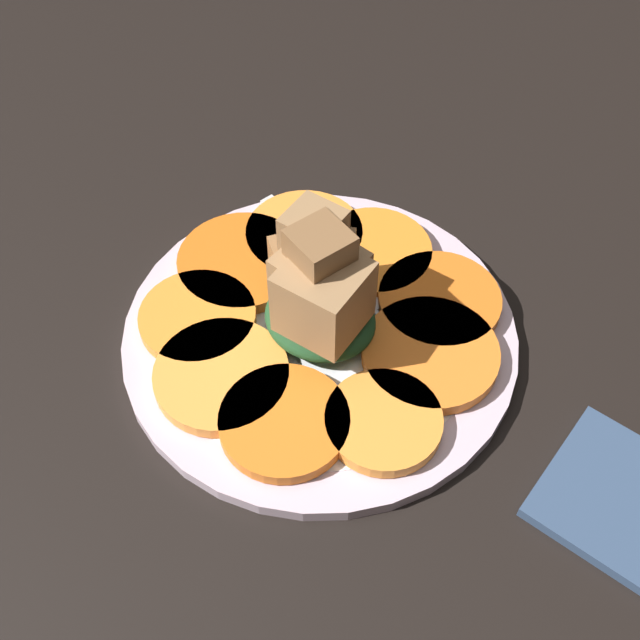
{
  "coord_description": "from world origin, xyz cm",
  "views": [
    {
      "loc": [
        -20.14,
        25.79,
        45.6
      ],
      "look_at": [
        0.0,
        0.0,
        4.1
      ],
      "focal_mm": 45.0,
      "sensor_mm": 36.0,
      "label": 1
    }
  ],
  "objects": [
    {
      "name": "carrot_slice_3",
      "position": [
        -5.11,
        -6.69,
        3.56
      ],
      "size": [
        8.39,
        8.39,
        0.93
      ],
      "primitive_type": "cylinder",
      "color": "orange",
      "rests_on": "plate"
    },
    {
      "name": "carrot_slice_6",
      "position": [
        7.87,
        -1.05,
        3.56
      ],
      "size": [
        9.1,
        9.1,
        0.93
      ],
      "primitive_type": "cylinder",
      "color": "orange",
      "rests_on": "plate"
    },
    {
      "name": "carrot_slice_8",
      "position": [
        2.43,
        7.05,
        3.56
      ],
      "size": [
        8.65,
        8.65,
        0.93
      ],
      "primitive_type": "cylinder",
      "color": "#F9953A",
      "rests_on": "plate"
    },
    {
      "name": "fork",
      "position": [
        1.45,
        -5.13,
        3.3
      ],
      "size": [
        18.26,
        5.64,
        0.4
      ],
      "rotation": [
        0.0,
        0.0,
        -0.22
      ],
      "color": "silver",
      "rests_on": "plate"
    },
    {
      "name": "carrot_slice_0",
      "position": [
        -2.88,
        7.22,
        3.56
      ],
      "size": [
        8.04,
        8.04,
        0.93
      ],
      "primitive_type": "cylinder",
      "color": "orange",
      "rests_on": "plate"
    },
    {
      "name": "carrot_slice_7",
      "position": [
        6.85,
        4.57,
        3.56
      ],
      "size": [
        7.86,
        7.86,
        0.93
      ],
      "primitive_type": "cylinder",
      "color": "orange",
      "rests_on": "plate"
    },
    {
      "name": "carrot_slice_4",
      "position": [
        1.02,
        -7.58,
        3.56
      ],
      "size": [
        8.29,
        8.29,
        0.93
      ],
      "primitive_type": "cylinder",
      "color": "orange",
      "rests_on": "plate"
    },
    {
      "name": "plate",
      "position": [
        0.0,
        0.0,
        2.52
      ],
      "size": [
        26.44,
        26.44,
        1.05
      ],
      "color": "silver",
      "rests_on": "table_slab"
    },
    {
      "name": "table_slab",
      "position": [
        0.0,
        0.0,
        1.0
      ],
      "size": [
        120.0,
        120.0,
        2.0
      ],
      "primitive_type": "cube",
      "color": "black",
      "rests_on": "ground"
    },
    {
      "name": "center_pile",
      "position": [
        0.14,
        -0.05,
        7.31
      ],
      "size": [
        8.16,
        7.02,
        9.07
      ],
      "color": "#1E4723",
      "rests_on": "plate"
    },
    {
      "name": "carrot_slice_2",
      "position": [
        -7.07,
        -2.55,
        3.56
      ],
      "size": [
        8.94,
        8.94,
        0.93
      ],
      "primitive_type": "cylinder",
      "color": "orange",
      "rests_on": "plate"
    },
    {
      "name": "carrot_slice_1",
      "position": [
        -7.62,
        3.48,
        3.56
      ],
      "size": [
        7.22,
        7.22,
        0.93
      ],
      "primitive_type": "cylinder",
      "color": "orange",
      "rests_on": "plate"
    },
    {
      "name": "carrot_slice_5",
      "position": [
        6.05,
        -5.88,
        3.56
      ],
      "size": [
        8.53,
        8.53,
        0.93
      ],
      "primitive_type": "cylinder",
      "color": "orange",
      "rests_on": "plate"
    }
  ]
}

